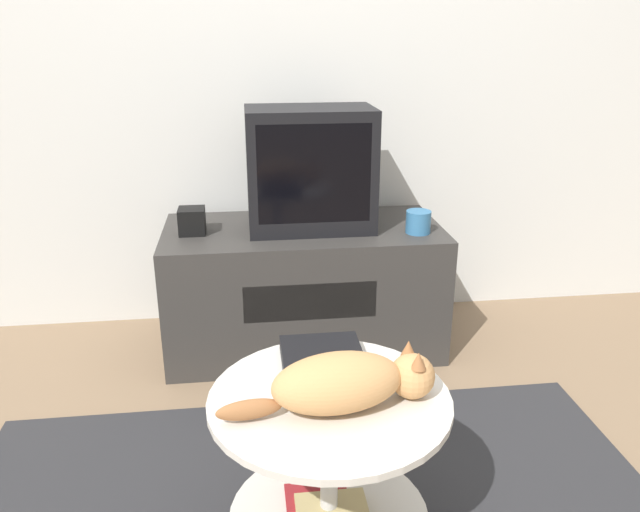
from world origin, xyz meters
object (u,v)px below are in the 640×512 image
object	(u,v)px
tv	(310,169)
cat	(347,382)
dvd_box	(322,357)
speaker	(192,221)

from	to	relation	value
tv	cat	distance (m)	1.25
dvd_box	cat	distance (m)	0.21
speaker	cat	bearing A→B (deg)	-70.59
speaker	dvd_box	world-z (taller)	speaker
speaker	tv	bearing A→B (deg)	2.77
tv	dvd_box	size ratio (longest dim) A/B	2.42
speaker	dvd_box	xyz separation A→B (m)	(0.39, -1.00, -0.07)
tv	speaker	bearing A→B (deg)	-177.23
speaker	cat	world-z (taller)	speaker
cat	speaker	bearing A→B (deg)	101.48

